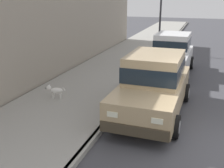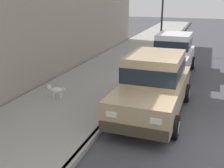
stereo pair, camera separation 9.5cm
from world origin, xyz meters
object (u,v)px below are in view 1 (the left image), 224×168
car_tan_sedan (154,83)px  dog_white (55,90)px  street_lamp (161,6)px  car_white_hatchback (172,53)px

car_tan_sedan → dog_white: (-3.45, -0.17, -0.55)m
street_lamp → car_tan_sedan: bearing=-81.5°
dog_white → street_lamp: (1.99, 9.91, 2.48)m
car_white_hatchback → street_lamp: (-1.38, 4.72, 1.93)m
car_tan_sedan → street_lamp: 10.03m
car_white_hatchback → car_tan_sedan: bearing=-89.2°
car_tan_sedan → street_lamp: (-1.46, 9.74, 1.92)m
car_tan_sedan → car_white_hatchback: size_ratio=1.21×
car_tan_sedan → car_white_hatchback: 5.03m
car_tan_sedan → dog_white: size_ratio=6.19×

